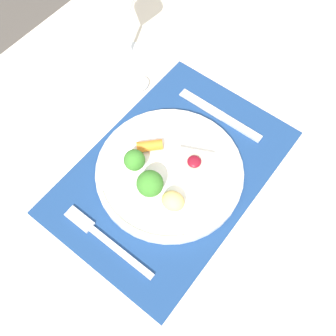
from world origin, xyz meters
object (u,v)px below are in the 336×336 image
Objects in this scene: spoon at (133,90)px; wine_glass_near at (125,7)px; fork at (102,237)px; knife at (225,118)px; dinner_plate at (167,171)px.

spoon is 1.02× the size of wine_glass_near.
knife is at bearing -3.65° from fork.
wine_glass_near reaches higher than knife.
fork is 0.36m from knife.
wine_glass_near is at bearing 35.09° from fork.
dinner_plate is 1.58× the size of wine_glass_near.
knife is (0.18, -0.02, -0.01)m from dinner_plate.
spoon is (0.12, 0.19, -0.01)m from dinner_plate.
knife is at bearing -73.50° from spoon.
spoon is at bearing 107.43° from knife.
fork is 1.11× the size of wine_glass_near.
spoon is at bearing -136.71° from wine_glass_near.
fork is 1.00× the size of knife.
dinner_plate is at bearing -127.02° from wine_glass_near.
dinner_plate reaches higher than fork.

